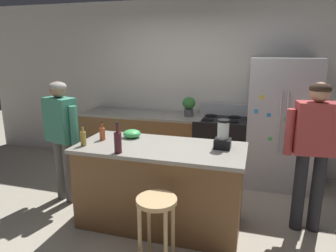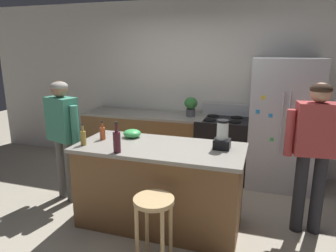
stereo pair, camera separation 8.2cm
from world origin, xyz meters
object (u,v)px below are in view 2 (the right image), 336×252
Objects in this scene: refrigerator at (283,124)px; bar_stool at (154,214)px; stove_range at (222,148)px; person_by_sink_right at (314,145)px; kitchen_island at (160,185)px; mixing_bowl at (132,133)px; bottle_wine at (117,141)px; potted_plant at (191,105)px; bottle_vinegar at (83,137)px; person_by_island_left at (63,130)px; blender_appliance at (222,137)px; bottle_cooking_sauce at (103,133)px.

bar_stool is (-1.12, -2.19, -0.39)m from refrigerator.
bar_stool is (-0.29, -2.22, 0.05)m from stove_range.
kitchen_island is at bearing -167.79° from person_by_sink_right.
bar_stool is at bearing -56.28° from mixing_bowl.
bottle_wine is at bearing -113.74° from stove_range.
potted_plant reaches higher than bottle_vinegar.
refrigerator reaches higher than stove_range.
stove_range is 5.28× the size of mixing_bowl.
bottle_wine is (1.03, -0.51, 0.10)m from person_by_island_left.
stove_range is (0.48, 1.52, 0.01)m from kitchen_island.
bottle_vinegar is at bearing -166.69° from person_by_sink_right.
bottle_wine is at bearing -26.62° from person_by_island_left.
refrigerator is at bearing 47.97° from bottle_wine.
bottle_wine is (-0.34, -0.33, 0.58)m from kitchen_island.
stove_range is 4.67× the size of bottle_vinegar.
mixing_bowl is at bearing 174.76° from blender_appliance.
stove_range is at bearing 72.63° from kitchen_island.
person_by_sink_right is 2.39× the size of bar_stool.
potted_plant is (1.33, 1.36, 0.15)m from person_by_island_left.
bar_stool is 3.14× the size of bottle_cooking_sauce.
bottle_wine reaches higher than potted_plant.
blender_appliance is at bearing -82.93° from stove_range.
refrigerator is 2.49m from bottle_cooking_sauce.
potted_plant is 0.98× the size of blender_appliance.
stove_range is 2.32m from person_by_island_left.
bottle_wine is at bearing -99.19° from potted_plant.
bottle_wine reaches higher than stove_range.
bottle_vinegar is at bearing 154.34° from bar_stool.
refrigerator is 2.98m from person_by_island_left.
refrigerator is at bearing 36.52° from mixing_bowl.
potted_plant is 1.44× the size of mixing_bowl.
kitchen_island is at bearing 15.45° from bottle_vinegar.
person_by_sink_right is 6.87× the size of bottle_vinegar.
refrigerator is 1.65× the size of stove_range.
bottle_wine reaches higher than bottle_cooking_sauce.
person_by_sink_right is 2.01m from bottle_wine.
stove_range reaches higher than kitchen_island.
mixing_bowl is at bearing -124.51° from stove_range.
bottle_vinegar is 1.13× the size of mixing_bowl.
blender_appliance is at bearing 3.75° from bottle_cooking_sauce.
stove_range is at bearing 51.62° from bottle_cooking_sauce.
mixing_bowl is (0.94, 0.03, 0.03)m from person_by_island_left.
bar_stool is at bearing -143.05° from person_by_sink_right.
refrigerator reaches higher than mixing_bowl.
bottle_wine is at bearing -155.62° from blender_appliance.
person_by_island_left is at bearing 153.38° from bottle_wine.
blender_appliance is at bearing 13.27° from bottle_vinegar.
person_by_sink_right is at bearing -47.57° from stove_range.
person_by_sink_right is 1.99m from mixing_bowl.
kitchen_island is 8.41× the size of bottle_cooking_sauce.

